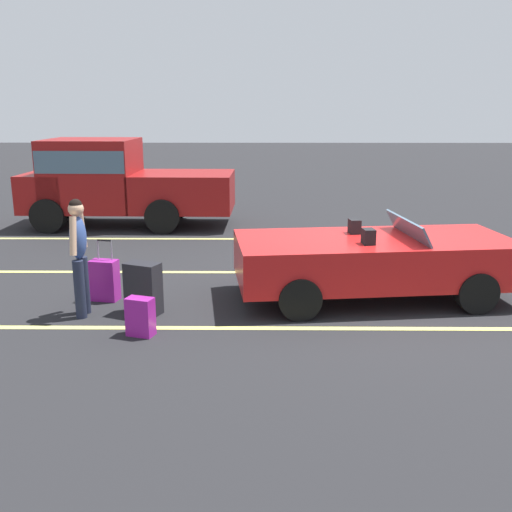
% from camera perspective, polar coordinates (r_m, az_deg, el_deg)
% --- Properties ---
extents(ground_plane, '(80.00, 80.00, 0.00)m').
position_cam_1_polar(ground_plane, '(9.19, 11.15, -4.00)').
color(ground_plane, black).
extents(lot_line_near, '(18.00, 0.12, 0.01)m').
position_cam_1_polar(lot_line_near, '(7.99, 12.83, -6.93)').
color(lot_line_near, '#EAE066').
rests_on(lot_line_near, ground_plane).
extents(lot_line_mid, '(18.00, 0.12, 0.01)m').
position_cam_1_polar(lot_line_mid, '(10.50, 9.79, -1.61)').
color(lot_line_mid, '#EAE066').
rests_on(lot_line_mid, ground_plane).
extents(lot_line_far, '(18.00, 0.12, 0.01)m').
position_cam_1_polar(lot_line_far, '(13.09, 7.95, 1.63)').
color(lot_line_far, '#EAE066').
rests_on(lot_line_far, ground_plane).
extents(convertible_car, '(4.31, 2.23, 1.24)m').
position_cam_1_polar(convertible_car, '(9.09, 12.59, -0.41)').
color(convertible_car, red).
rests_on(convertible_car, ground_plane).
extents(suitcase_large_black, '(0.55, 0.44, 0.74)m').
position_cam_1_polar(suitcase_large_black, '(8.39, -10.91, -3.14)').
color(suitcase_large_black, black).
rests_on(suitcase_large_black, ground_plane).
extents(suitcase_medium_bright, '(0.44, 0.31, 0.93)m').
position_cam_1_polar(suitcase_medium_bright, '(9.12, -14.53, -2.28)').
color(suitcase_medium_bright, '#991E8C').
rests_on(suitcase_medium_bright, ground_plane).
extents(suitcase_small_carryon, '(0.38, 0.29, 0.50)m').
position_cam_1_polar(suitcase_small_carryon, '(7.64, -11.20, -5.83)').
color(suitcase_small_carryon, '#991E8C').
rests_on(suitcase_small_carryon, ground_plane).
extents(traveler_person, '(0.22, 0.60, 1.65)m').
position_cam_1_polar(traveler_person, '(8.38, -16.86, 0.47)').
color(traveler_person, '#1E2338').
rests_on(traveler_person, ground_plane).
extents(parked_pickup_truck_near, '(5.04, 2.15, 2.10)m').
position_cam_1_polar(parked_pickup_truck_near, '(14.75, -13.81, 7.14)').
color(parked_pickup_truck_near, maroon).
rests_on(parked_pickup_truck_near, ground_plane).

